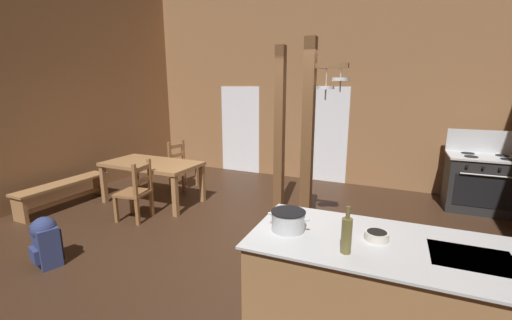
# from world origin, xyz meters

# --- Properties ---
(ground_plane) EXTENTS (8.54, 8.03, 0.10)m
(ground_plane) POSITION_xyz_m (0.00, 0.00, -0.05)
(ground_plane) COLOR #382316
(wall_back) EXTENTS (8.54, 0.14, 4.31)m
(wall_back) POSITION_xyz_m (0.00, 3.68, 2.15)
(wall_back) COLOR #93663F
(wall_back) RESTS_ON ground_plane
(wall_left) EXTENTS (0.14, 8.03, 4.31)m
(wall_left) POSITION_xyz_m (-3.94, 0.00, 2.15)
(wall_left) COLOR #93663F
(wall_left) RESTS_ON ground_plane
(glazed_door_back_left) EXTENTS (1.00, 0.01, 2.05)m
(glazed_door_back_left) POSITION_xyz_m (-1.74, 3.61, 1.02)
(glazed_door_back_left) COLOR white
(glazed_door_back_left) RESTS_ON ground_plane
(glazed_panel_back_right) EXTENTS (0.84, 0.01, 2.05)m
(glazed_panel_back_right) POSITION_xyz_m (0.39, 3.61, 1.02)
(glazed_panel_back_right) COLOR white
(glazed_panel_back_right) RESTS_ON ground_plane
(kitchen_island) EXTENTS (2.19, 1.04, 0.93)m
(kitchen_island) POSITION_xyz_m (1.93, -0.97, 0.47)
(kitchen_island) COLOR #9E7044
(kitchen_island) RESTS_ON ground_plane
(stove_range) EXTENTS (1.16, 0.85, 1.32)m
(stove_range) POSITION_xyz_m (3.16, 3.01, 0.48)
(stove_range) COLOR #242424
(stove_range) RESTS_ON ground_plane
(support_post_with_pot_rack) EXTENTS (0.56, 0.21, 2.66)m
(support_post_with_pot_rack) POSITION_xyz_m (0.78, 0.71, 1.42)
(support_post_with_pot_rack) COLOR brown
(support_post_with_pot_rack) RESTS_ON ground_plane
(support_post_center) EXTENTS (0.14, 0.14, 2.66)m
(support_post_center) POSITION_xyz_m (0.12, 1.37, 1.33)
(support_post_center) COLOR brown
(support_post_center) RESTS_ON ground_plane
(dining_table) EXTENTS (1.71, 0.91, 0.74)m
(dining_table) POSITION_xyz_m (-2.15, 0.97, 0.65)
(dining_table) COLOR #9E7044
(dining_table) RESTS_ON ground_plane
(ladderback_chair_near_window) EXTENTS (0.51, 0.51, 0.95)m
(ladderback_chair_near_window) POSITION_xyz_m (-2.27, 1.97, 0.45)
(ladderback_chair_near_window) COLOR olive
(ladderback_chair_near_window) RESTS_ON ground_plane
(ladderback_chair_by_post) EXTENTS (0.50, 0.50, 0.95)m
(ladderback_chair_by_post) POSITION_xyz_m (-1.83, 0.24, 0.45)
(ladderback_chair_by_post) COLOR olive
(ladderback_chair_by_post) RESTS_ON ground_plane
(bench_along_left_wall) EXTENTS (0.37, 1.61, 0.44)m
(bench_along_left_wall) POSITION_xyz_m (-3.40, 0.13, 0.31)
(bench_along_left_wall) COLOR #9E7044
(bench_along_left_wall) RESTS_ON ground_plane
(backpack) EXTENTS (0.37, 0.36, 0.60)m
(backpack) POSITION_xyz_m (-1.80, -1.24, 0.31)
(backpack) COLOR navy
(backpack) RESTS_ON ground_plane
(stockpot_on_counter) EXTENTS (0.35, 0.28, 0.16)m
(stockpot_on_counter) POSITION_xyz_m (1.12, -1.06, 1.01)
(stockpot_on_counter) COLOR silver
(stockpot_on_counter) RESTS_ON kitchen_island
(mixing_bowl_on_counter) EXTENTS (0.18, 0.18, 0.06)m
(mixing_bowl_on_counter) POSITION_xyz_m (1.78, -0.95, 0.97)
(mixing_bowl_on_counter) COLOR silver
(mixing_bowl_on_counter) RESTS_ON kitchen_island
(bottle_tall_on_counter) EXTENTS (0.07, 0.07, 0.34)m
(bottle_tall_on_counter) POSITION_xyz_m (1.61, -1.24, 1.07)
(bottle_tall_on_counter) COLOR brown
(bottle_tall_on_counter) RESTS_ON kitchen_island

